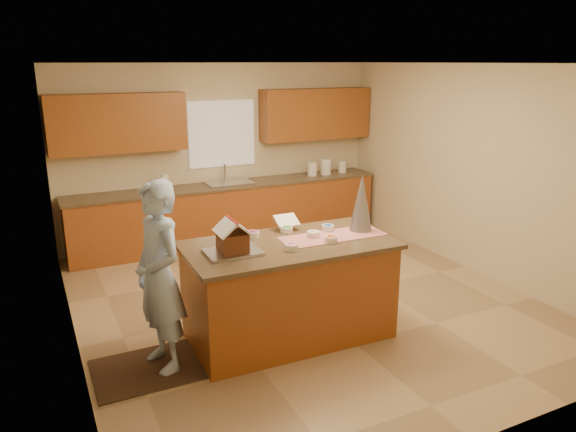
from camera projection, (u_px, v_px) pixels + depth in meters
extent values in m
plane|color=tan|center=(303.00, 300.00, 6.42)|extent=(5.50, 5.50, 0.00)
plane|color=silver|center=(305.00, 63.00, 5.68)|extent=(5.50, 5.50, 0.00)
plane|color=beige|center=(222.00, 153.00, 8.42)|extent=(5.50, 5.50, 0.00)
plane|color=beige|center=(493.00, 272.00, 3.67)|extent=(5.50, 5.50, 0.00)
plane|color=beige|center=(63.00, 216.00, 4.99)|extent=(5.50, 5.50, 0.00)
plane|color=beige|center=(473.00, 170.00, 7.10)|extent=(5.50, 5.50, 0.00)
plane|color=gray|center=(75.00, 253.00, 4.34)|extent=(0.00, 2.50, 2.50)
cube|color=white|center=(222.00, 134.00, 8.32)|extent=(1.05, 0.03, 1.00)
cube|color=#974A1F|center=(230.00, 214.00, 8.41)|extent=(4.80, 0.60, 0.88)
cube|color=brown|center=(229.00, 185.00, 8.29)|extent=(4.85, 0.63, 0.04)
cube|color=#995620|center=(118.00, 123.00, 7.46)|extent=(1.85, 0.35, 0.80)
cube|color=#995620|center=(315.00, 114.00, 8.77)|extent=(1.85, 0.35, 0.80)
cube|color=silver|center=(229.00, 186.00, 8.29)|extent=(0.70, 0.45, 0.12)
cylinder|color=silver|center=(225.00, 173.00, 8.40)|extent=(0.03, 0.03, 0.28)
cube|color=#974A1F|center=(289.00, 292.00, 5.47)|extent=(1.99, 1.02, 0.96)
cube|color=brown|center=(289.00, 245.00, 5.33)|extent=(2.08, 1.11, 0.04)
cube|color=#B40C11|center=(333.00, 236.00, 5.53)|extent=(1.10, 0.41, 0.01)
cube|color=silver|center=(233.00, 252.00, 5.03)|extent=(0.51, 0.38, 0.03)
cube|color=white|center=(287.00, 220.00, 5.73)|extent=(0.24, 0.19, 0.10)
cone|color=silver|center=(361.00, 203.00, 5.64)|extent=(0.25, 0.25, 0.60)
cube|color=black|center=(160.00, 366.00, 5.03)|extent=(1.18, 0.77, 0.01)
imported|color=#AECDF7|center=(159.00, 277.00, 4.81)|extent=(0.55, 0.71, 1.75)
cylinder|color=white|center=(312.00, 169.00, 8.86)|extent=(0.16, 0.16, 0.22)
cylinder|color=white|center=(326.00, 166.00, 8.96)|extent=(0.18, 0.18, 0.26)
cylinder|color=white|center=(342.00, 167.00, 9.10)|extent=(0.14, 0.14, 0.20)
cylinder|color=white|center=(165.00, 182.00, 7.84)|extent=(0.11, 0.11, 0.24)
cube|color=brown|center=(233.00, 242.00, 5.00)|extent=(0.25, 0.27, 0.17)
cube|color=white|center=(225.00, 227.00, 4.94)|extent=(0.17, 0.31, 0.14)
cube|color=white|center=(239.00, 225.00, 4.99)|extent=(0.17, 0.31, 0.14)
cylinder|color=red|center=(232.00, 220.00, 4.95)|extent=(0.03, 0.31, 0.02)
cylinder|color=orange|center=(331.00, 239.00, 5.34)|extent=(0.13, 0.13, 0.06)
cylinder|color=#316FB9|center=(328.00, 228.00, 5.71)|extent=(0.13, 0.13, 0.06)
cylinder|color=green|center=(286.00, 230.00, 5.65)|extent=(0.13, 0.13, 0.06)
cylinder|color=white|center=(313.00, 234.00, 5.50)|extent=(0.13, 0.13, 0.06)
cylinder|color=#FE78D3|center=(292.00, 247.00, 5.12)|extent=(0.13, 0.13, 0.06)
cylinder|color=#A7376E|center=(253.00, 234.00, 5.49)|extent=(0.13, 0.13, 0.06)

